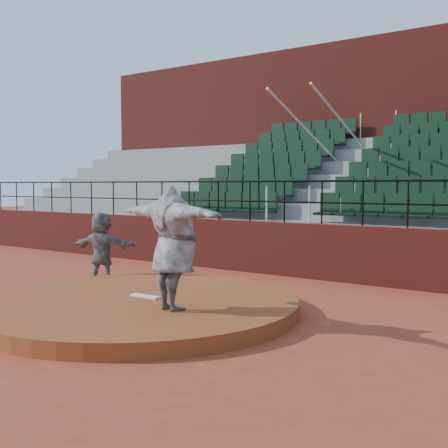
# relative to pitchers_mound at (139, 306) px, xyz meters

# --- Properties ---
(ground) EXTENTS (90.00, 90.00, 0.00)m
(ground) POSITION_rel_pitchers_mound_xyz_m (0.00, 0.00, -0.12)
(ground) COLOR #A13D24
(ground) RESTS_ON ground
(pitchers_mound) EXTENTS (5.50, 5.50, 0.25)m
(pitchers_mound) POSITION_rel_pitchers_mound_xyz_m (0.00, 0.00, 0.00)
(pitchers_mound) COLOR brown
(pitchers_mound) RESTS_ON ground
(pitching_rubber) EXTENTS (0.60, 0.15, 0.03)m
(pitching_rubber) POSITION_rel_pitchers_mound_xyz_m (0.00, 0.15, 0.14)
(pitching_rubber) COLOR white
(pitching_rubber) RESTS_ON pitchers_mound
(boundary_wall) EXTENTS (24.00, 0.30, 1.30)m
(boundary_wall) POSITION_rel_pitchers_mound_xyz_m (0.00, 5.00, 0.53)
(boundary_wall) COLOR maroon
(boundary_wall) RESTS_ON ground
(wall_railing) EXTENTS (24.04, 0.05, 1.03)m
(wall_railing) POSITION_rel_pitchers_mound_xyz_m (0.00, 5.00, 1.90)
(wall_railing) COLOR black
(wall_railing) RESTS_ON boundary_wall
(seating_deck) EXTENTS (24.00, 5.97, 4.63)m
(seating_deck) POSITION_rel_pitchers_mound_xyz_m (0.00, 8.65, 1.32)
(seating_deck) COLOR gray
(seating_deck) RESTS_ON ground
(press_box_facade) EXTENTS (24.00, 3.00, 7.10)m
(press_box_facade) POSITION_rel_pitchers_mound_xyz_m (0.00, 12.60, 3.43)
(press_box_facade) COLOR maroon
(press_box_facade) RESTS_ON ground
(pitcher) EXTENTS (2.50, 1.13, 1.97)m
(pitcher) POSITION_rel_pitchers_mound_xyz_m (1.06, -0.31, 1.11)
(pitcher) COLOR black
(pitcher) RESTS_ON pitchers_mound
(fielder) EXTENTS (1.57, 0.95, 1.62)m
(fielder) POSITION_rel_pitchers_mound_xyz_m (-2.68, 1.57, 0.68)
(fielder) COLOR black
(fielder) RESTS_ON ground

